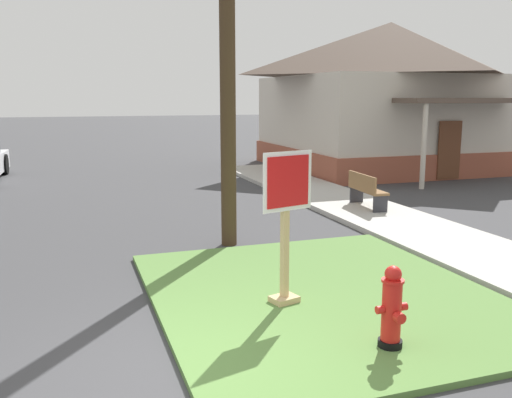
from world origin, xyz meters
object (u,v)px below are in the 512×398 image
manhole_cover (178,282)px  stop_sign (286,229)px  fire_hydrant (392,309)px  street_bench (366,189)px

manhole_cover → stop_sign: bearing=-51.9°
stop_sign → manhole_cover: stop_sign is taller
fire_hydrant → manhole_cover: 3.70m
stop_sign → manhole_cover: 2.24m
fire_hydrant → manhole_cover: size_ratio=1.35×
stop_sign → manhole_cover: bearing=128.1°
street_bench → stop_sign: bearing=-129.1°
manhole_cover → street_bench: street_bench is taller
manhole_cover → street_bench: 6.72m
manhole_cover → street_bench: (5.52, 3.79, 0.58)m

